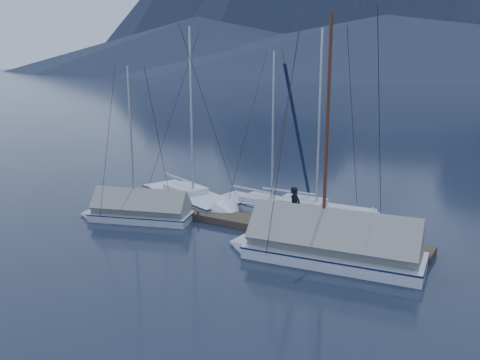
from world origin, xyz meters
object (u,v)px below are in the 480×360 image
Objects in this scene: sailboat_open_left at (199,202)px; sailboat_covered_far at (133,212)px; sailboat_covered_near at (318,247)px; sailboat_open_right at (326,215)px; sailboat_open_mid at (279,211)px; person at (295,207)px.

sailboat_open_left is 1.26× the size of sailboat_covered_far.
sailboat_open_left is 9.47m from sailboat_covered_near.
sailboat_open_right reaches higher than sailboat_covered_far.
sailboat_open_right is (6.86, 1.45, -0.00)m from sailboat_open_left.
sailboat_open_mid is 4.86× the size of person.
sailboat_open_left is at bearing -169.03° from sailboat_open_mid.
sailboat_open_mid is at bearing -166.26° from sailboat_open_right.
sailboat_open_left is at bearing 155.74° from sailboat_covered_near.
sailboat_covered_near is (4.12, -4.76, 0.36)m from sailboat_open_mid.
sailboat_covered_near reaches higher than sailboat_covered_far.
sailboat_open_right is 0.97× the size of sailboat_covered_near.
sailboat_open_mid is at bearing 10.97° from sailboat_open_left.
sailboat_open_left is 6.76m from person.
sailboat_open_left is at bearing -168.07° from sailboat_open_right.
sailboat_open_left is 4.03m from sailboat_covered_far.
sailboat_open_right is 5.47× the size of person.
sailboat_covered_near reaches higher than person.
sailboat_covered_near reaches higher than sailboat_open_right.
person is at bearing -97.15° from sailboat_open_right.
sailboat_open_mid reaches higher than sailboat_covered_far.
sailboat_open_left reaches higher than sailboat_open_mid.
sailboat_covered_near is (8.62, -3.89, 0.34)m from sailboat_open_left.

